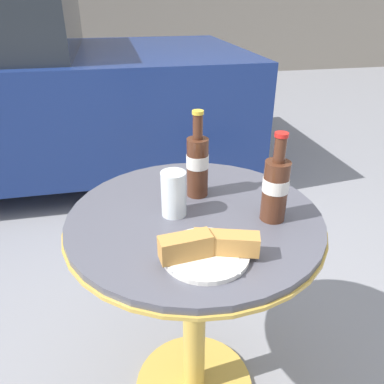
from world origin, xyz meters
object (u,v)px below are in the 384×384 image
Objects in this scene: drinking_glass at (174,196)px; lunch_plate_near at (206,249)px; cola_bottle_right at (275,187)px; cola_bottle_left at (197,163)px; bistro_table at (194,269)px.

lunch_plate_near is (0.04, -0.20, -0.03)m from drinking_glass.
drinking_glass is at bearing 163.36° from cola_bottle_right.
cola_bottle_left is 1.06× the size of cola_bottle_right.
lunch_plate_near is (-0.21, -0.13, -0.07)m from cola_bottle_right.
cola_bottle_left is at bearing 81.11° from lunch_plate_near.
drinking_glass is (-0.05, 0.01, 0.25)m from bistro_table.
lunch_plate_near reaches higher than bistro_table.
bistro_table is 5.91× the size of drinking_glass.
drinking_glass is (-0.25, 0.08, -0.04)m from cola_bottle_right.
bistro_table is at bearing 162.04° from cola_bottle_right.
cola_bottle_right is at bearing -46.01° from cola_bottle_left.
cola_bottle_left reaches higher than lunch_plate_near.
bistro_table is at bearing 85.47° from lunch_plate_near.
lunch_plate_near is at bearing -149.29° from cola_bottle_right.
lunch_plate_near is at bearing -94.53° from bistro_table.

